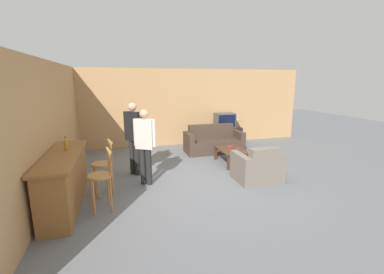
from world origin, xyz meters
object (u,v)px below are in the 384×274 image
object	(u,v)px
tv	(225,120)
book_on_table	(231,147)
bottle	(66,144)
table_lamp	(236,117)
armchair_near	(258,168)
bar_chair_mid	(103,167)
bar_chair_near	(101,179)
tv_unit	(224,136)
person_by_counter	(145,143)
couch_far	(213,142)
person_by_window	(134,134)
coffee_table	(231,151)

from	to	relation	value
tv	book_on_table	xyz separation A→B (m)	(-0.62, -1.93, -0.43)
bottle	table_lamp	distance (m)	5.92
armchair_near	book_on_table	distance (m)	1.47
armchair_near	tv	world-z (taller)	tv
bar_chair_mid	bottle	bearing A→B (deg)	-175.07
armchair_near	bottle	size ratio (longest dim) A/B	3.89
bar_chair_near	table_lamp	bearing A→B (deg)	42.07
armchair_near	tv	size ratio (longest dim) A/B	1.41
bar_chair_mid	bottle	xyz separation A→B (m)	(-0.61, -0.05, 0.52)
tv_unit	book_on_table	world-z (taller)	tv_unit
bottle	person_by_counter	world-z (taller)	person_by_counter
armchair_near	bar_chair_mid	bearing A→B (deg)	177.20
bar_chair_near	person_by_counter	size ratio (longest dim) A/B	0.66
book_on_table	tv	bearing A→B (deg)	72.30
armchair_near	tv	distance (m)	3.49
bar_chair_near	couch_far	distance (m)	4.39
bottle	person_by_counter	xyz separation A→B (m)	(1.45, 0.35, -0.15)
bottle	armchair_near	bearing A→B (deg)	-1.59
bar_chair_mid	table_lamp	bearing A→B (deg)	36.90
tv_unit	person_by_window	distance (m)	4.00
bar_chair_mid	tv	size ratio (longest dim) A/B	1.56
tv	bottle	distance (m)	5.57
tv_unit	tv	world-z (taller)	tv
tv_unit	book_on_table	xyz separation A→B (m)	(-0.62, -1.93, 0.12)
armchair_near	book_on_table	bearing A→B (deg)	90.44
person_by_window	coffee_table	bearing A→B (deg)	2.80
armchair_near	person_by_window	size ratio (longest dim) A/B	0.56
book_on_table	person_by_window	distance (m)	2.69
person_by_window	person_by_counter	world-z (taller)	person_by_window
tv	person_by_window	world-z (taller)	person_by_window
tv_unit	bottle	world-z (taller)	bottle
tv_unit	tv	size ratio (longest dim) A/B	1.69
tv_unit	table_lamp	xyz separation A→B (m)	(0.43, -0.00, 0.66)
bar_chair_near	couch_far	bearing A→B (deg)	44.00
armchair_near	bottle	world-z (taller)	bottle
bar_chair_mid	book_on_table	world-z (taller)	bar_chair_mid
tv_unit	person_by_counter	size ratio (longest dim) A/B	0.71
table_lamp	coffee_table	bearing A→B (deg)	-117.59
bar_chair_mid	person_by_counter	world-z (taller)	person_by_counter
book_on_table	couch_far	bearing A→B (deg)	95.90
book_on_table	table_lamp	xyz separation A→B (m)	(1.05, 1.93, 0.54)
table_lamp	book_on_table	bearing A→B (deg)	-118.47
bar_chair_near	tv	xyz separation A→B (m)	(3.88, 3.89, 0.28)
coffee_table	person_by_window	world-z (taller)	person_by_window
bar_chair_near	armchair_near	world-z (taller)	bar_chair_near
coffee_table	tv_unit	xyz separation A→B (m)	(0.68, 2.13, -0.05)
table_lamp	tv	bearing A→B (deg)	-179.59
person_by_counter	bar_chair_mid	bearing A→B (deg)	-160.60
couch_far	bottle	world-z (taller)	bottle
couch_far	table_lamp	distance (m)	1.58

